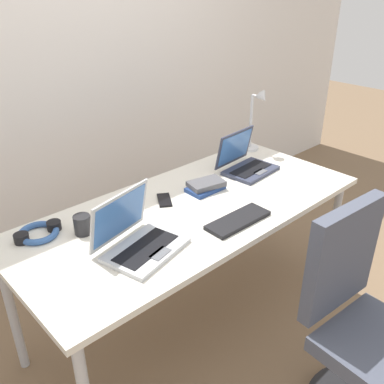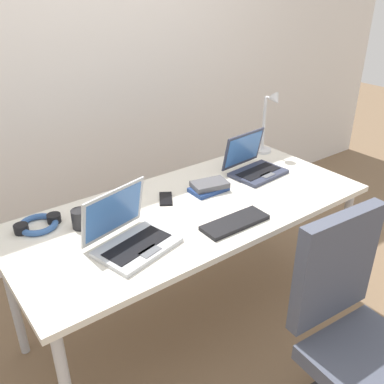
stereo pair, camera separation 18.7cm
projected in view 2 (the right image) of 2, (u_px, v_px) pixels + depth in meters
name	position (u px, v px, depth m)	size (l,w,h in m)	color
ground_plane	(192.00, 318.00, 2.45)	(12.00, 12.00, 0.00)	#7A6047
wall_back	(85.00, 58.00, 2.63)	(6.00, 0.13, 2.60)	silver
desk	(192.00, 216.00, 2.13)	(1.80, 0.80, 0.74)	silver
desk_lamp	(268.00, 123.00, 2.64)	(0.12, 0.18, 0.40)	silver
laptop_mid_desk	(254.00, 165.00, 2.44)	(0.32, 0.28, 0.22)	#33384C
laptop_by_keyboard	(130.00, 236.00, 1.78)	(0.38, 0.34, 0.24)	#B7BABC
external_keyboard	(235.00, 223.00, 1.95)	(0.33, 0.12, 0.02)	black
computer_mouse	(122.00, 206.00, 2.07)	(0.06, 0.10, 0.03)	black
cell_phone	(166.00, 199.00, 2.17)	(0.06, 0.14, 0.01)	black
headphones	(38.00, 224.00, 1.93)	(0.21, 0.18, 0.04)	#335999
book_stack	(209.00, 187.00, 2.25)	(0.21, 0.15, 0.05)	navy
coffee_mug	(81.00, 219.00, 1.92)	(0.11, 0.08, 0.09)	black
office_chair	(356.00, 355.00, 1.72)	(0.52, 0.56, 0.97)	black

